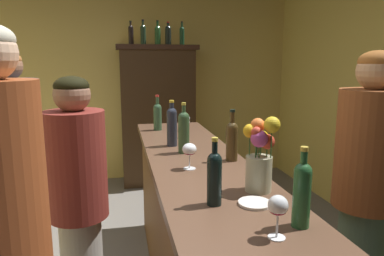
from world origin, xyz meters
name	(u,v)px	position (x,y,z in m)	size (l,w,h in m)	color
wall_back	(106,84)	(0.00, 2.88, 1.31)	(5.15, 0.12, 2.63)	#D2B559
bar_counter	(197,235)	(0.63, -0.01, 0.51)	(0.59, 2.66, 1.02)	brown
display_cabinet	(158,113)	(0.66, 2.56, 0.94)	(1.02, 0.48, 1.81)	#352312
wine_bottle_riesling	(172,125)	(0.53, 0.38, 1.17)	(0.07, 0.07, 0.33)	#212631
wine_bottle_syrah	(232,139)	(0.83, -0.08, 1.16)	(0.07, 0.07, 0.31)	#413117
wine_bottle_chardonnay	(302,191)	(0.81, -0.98, 1.16)	(0.07, 0.07, 0.30)	#225129
wine_bottle_pinot	(214,176)	(0.55, -0.72, 1.15)	(0.06, 0.06, 0.29)	black
wine_bottle_rose	(158,115)	(0.50, 0.99, 1.15)	(0.07, 0.07, 0.31)	#2C492E
wine_bottle_merlot	(184,130)	(0.58, 0.16, 1.17)	(0.07, 0.07, 0.33)	#2E482A
wine_glass_front	(278,208)	(0.69, -1.04, 1.13)	(0.07, 0.07, 0.15)	white
wine_glass_mid	(189,151)	(0.55, -0.20, 1.13)	(0.08, 0.08, 0.15)	white
wine_glass_rear	(185,123)	(0.68, 0.64, 1.13)	(0.07, 0.07, 0.15)	white
wine_glass_spare	(185,119)	(0.73, 0.92, 1.12)	(0.08, 0.08, 0.14)	white
flower_arrangement	(260,154)	(0.80, -0.60, 1.19)	(0.15, 0.15, 0.36)	#A8A784
cheese_plate	(255,203)	(0.72, -0.75, 1.03)	(0.14, 0.14, 0.01)	white
display_bottle_left	(131,34)	(0.35, 2.56, 1.95)	(0.06, 0.06, 0.29)	black
display_bottle_midleft	(143,34)	(0.50, 2.56, 1.95)	(0.07, 0.07, 0.31)	#1E3323
display_bottle_center	(158,34)	(0.68, 2.56, 1.95)	(0.07, 0.07, 0.30)	#214D26
display_bottle_midright	(168,34)	(0.81, 2.56, 1.95)	(0.08, 0.08, 0.29)	black
display_bottle_right	(182,35)	(0.99, 2.56, 1.94)	(0.06, 0.06, 0.30)	#183E25
patron_redhead	(6,243)	(-0.24, -0.81, 0.98)	(0.31, 0.31, 1.74)	gray
patron_in_grey	(79,203)	(-0.06, -0.17, 0.85)	(0.32, 0.32, 1.54)	#9B978C
patron_near_entrance	(17,162)	(-0.55, 0.53, 0.92)	(0.36, 0.36, 1.68)	#9B9991
bartender	(366,191)	(1.47, -0.49, 0.92)	(0.35, 0.35, 1.67)	#486753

